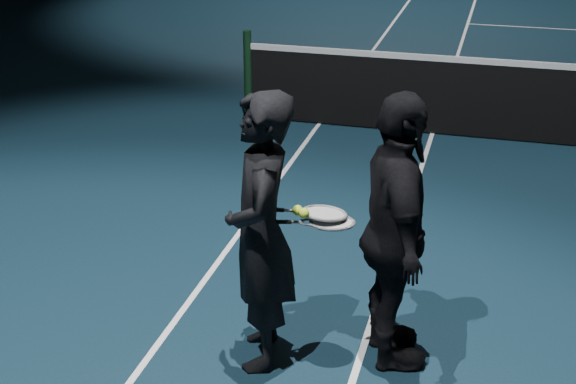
# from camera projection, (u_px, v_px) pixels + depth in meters

# --- Properties ---
(net_post_left) EXTENTS (0.10, 0.10, 1.10)m
(net_post_left) POSITION_uv_depth(u_px,v_px,m) (248.00, 75.00, 9.85)
(net_post_left) COLOR black
(net_post_left) RESTS_ON floor
(player_a) EXTENTS (0.62, 0.77, 1.86)m
(player_a) POSITION_uv_depth(u_px,v_px,m) (261.00, 233.00, 5.05)
(player_a) COLOR black
(player_a) RESTS_ON floor
(player_b) EXTENTS (0.79, 1.18, 1.86)m
(player_b) POSITION_uv_depth(u_px,v_px,m) (396.00, 234.00, 5.04)
(player_b) COLOR black
(player_b) RESTS_ON floor
(racket_lower) EXTENTS (0.71, 0.38, 0.03)m
(racket_lower) POSITION_uv_depth(u_px,v_px,m) (332.00, 222.00, 5.01)
(racket_lower) COLOR black
(racket_lower) RESTS_ON player_a
(racket_upper) EXTENTS (0.71, 0.42, 0.10)m
(racket_upper) POSITION_uv_depth(u_px,v_px,m) (324.00, 213.00, 5.03)
(racket_upper) COLOR black
(racket_upper) RESTS_ON player_b
(tennis_balls) EXTENTS (0.12, 0.10, 0.12)m
(tennis_balls) POSITION_uv_depth(u_px,v_px,m) (301.00, 209.00, 4.99)
(tennis_balls) COLOR yellow
(tennis_balls) RESTS_ON racket_upper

